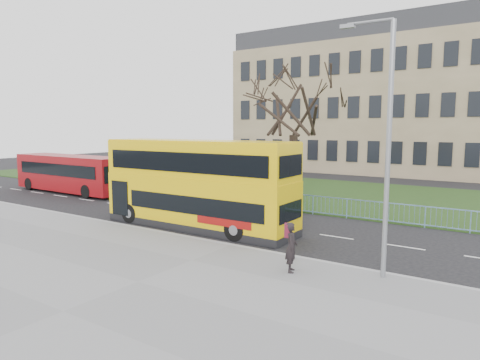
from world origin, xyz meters
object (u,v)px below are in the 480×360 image
(yellow_bus, at_px, (197,182))
(street_lamp, at_px, (385,139))
(red_bus, at_px, (70,173))
(pedestrian, at_px, (291,247))

(yellow_bus, relative_size, street_lamp, 1.25)
(yellow_bus, xyz_separation_m, red_bus, (-15.49, 3.64, -0.79))
(yellow_bus, bearing_deg, street_lamp, -14.22)
(pedestrian, height_order, street_lamp, street_lamp)
(yellow_bus, height_order, red_bus, yellow_bus)
(red_bus, bearing_deg, yellow_bus, -12.50)
(red_bus, height_order, pedestrian, red_bus)
(yellow_bus, bearing_deg, pedestrian, -27.39)
(pedestrian, xyz_separation_m, street_lamp, (2.63, 1.19, 3.62))
(pedestrian, bearing_deg, red_bus, 46.63)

